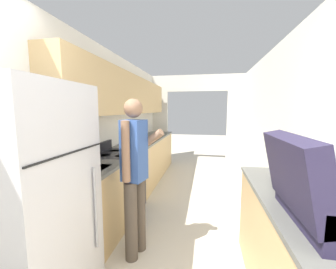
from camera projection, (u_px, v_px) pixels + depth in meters
name	position (u px, v px, depth m)	size (l,w,h in m)	color
wall_left	(110.00, 112.00, 3.29)	(0.38, 7.76, 2.50)	silver
wall_right	(296.00, 135.00, 2.40)	(0.06, 7.76, 2.50)	silver
wall_far_with_doorway	(197.00, 113.00, 5.85)	(2.98, 0.06, 2.50)	silver
counter_left	(141.00, 163.00, 4.16)	(0.62, 4.10, 0.91)	tan
counter_right	(301.00, 258.00, 1.52)	(0.62, 1.62, 0.91)	tan
refrigerator	(33.00, 202.00, 1.51)	(0.69, 0.79, 1.74)	#B7B7BC
range_oven	(119.00, 183.00, 3.06)	(0.66, 0.73, 1.05)	black
person	(135.00, 174.00, 2.11)	(0.53, 0.43, 1.65)	#4C4238
suitcase	(320.00, 195.00, 1.14)	(0.52, 0.65, 0.50)	#231E38
microwave	(298.00, 163.00, 1.84)	(0.35, 0.44, 0.31)	#B7B7BC
knife	(129.00, 147.00, 3.48)	(0.11, 0.30, 0.02)	#B7B7BC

